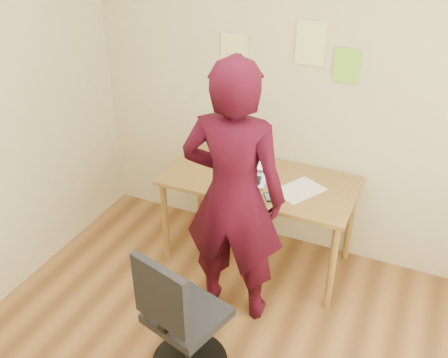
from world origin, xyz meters
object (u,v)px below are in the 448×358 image
at_px(laptop, 245,171).
at_px(person, 233,197).
at_px(office_chair, 181,325).
at_px(phone, 269,197).
at_px(desk, 259,189).

distance_m(laptop, person, 0.57).
relative_size(laptop, person, 0.20).
relative_size(office_chair, person, 0.50).
distance_m(laptop, office_chair, 1.26).
bearing_deg(person, office_chair, 78.30).
height_order(laptop, phone, laptop).
bearing_deg(desk, office_chair, -91.40).
relative_size(laptop, phone, 2.97).
distance_m(phone, office_chair, 1.06).
distance_m(phone, person, 0.40).
bearing_deg(phone, desk, 92.09).
bearing_deg(person, desk, -94.35).
distance_m(desk, person, 0.61).
height_order(office_chair, person, person).
bearing_deg(phone, laptop, 109.54).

